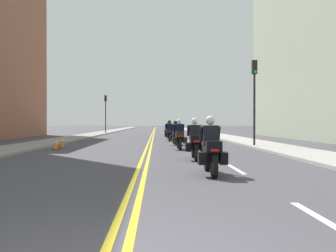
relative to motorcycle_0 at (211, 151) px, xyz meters
name	(u,v)px	position (x,y,z in m)	size (l,w,h in m)	color
ground_plane	(153,133)	(-1.93, 41.27, -0.65)	(264.00, 264.00, 0.00)	#433F46
sidewalk_left	(102,133)	(-9.05, 41.27, -0.59)	(2.68, 144.00, 0.12)	gray
sidewalk_right	(204,133)	(5.19, 41.27, -0.59)	(2.68, 144.00, 0.12)	#9D9893
centreline_yellow_inner	(152,133)	(-2.05, 41.27, -0.65)	(0.12, 132.00, 0.01)	yellow
centreline_yellow_outer	(154,133)	(-1.81, 41.27, -0.65)	(0.12, 132.00, 0.01)	yellow
lane_dashes_white	(184,139)	(0.96, 22.27, -0.65)	(0.14, 56.40, 0.01)	silver
building_right_1	(333,6)	(15.14, 24.12, 11.72)	(9.38, 21.86, 24.75)	#9CA78E
motorcycle_0	(211,151)	(0.00, 0.00, 0.00)	(0.77, 2.09, 1.63)	black
motorcycle_1	(195,142)	(0.00, 4.15, 0.02)	(0.77, 2.18, 1.62)	black
motorcycle_2	(179,137)	(-0.26, 9.60, 0.02)	(0.77, 2.19, 1.64)	black
motorcycle_3	(176,135)	(-0.25, 13.62, 0.00)	(0.77, 2.18, 1.57)	black
motorcycle_4	(169,132)	(-0.47, 18.87, 0.02)	(0.76, 2.26, 1.65)	black
motorcycle_5	(168,132)	(-0.40, 22.90, 0.00)	(0.78, 2.18, 1.59)	black
motorcycle_6	(171,130)	(0.01, 27.88, 0.00)	(0.77, 2.21, 1.58)	black
motorcycle_7	(168,130)	(-0.18, 32.41, -0.01)	(0.76, 2.07, 1.57)	black
traffic_cone_1	(62,142)	(-6.81, 10.87, -0.31)	(0.30, 0.30, 0.70)	black
traffic_cone_2	(55,144)	(-6.85, 9.66, -0.34)	(0.31, 0.31, 0.63)	black
traffic_light_near	(254,88)	(4.25, 11.34, 2.82)	(0.28, 0.38, 5.08)	black
traffic_light_far	(106,107)	(-8.11, 38.16, 2.82)	(0.28, 0.38, 5.04)	black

